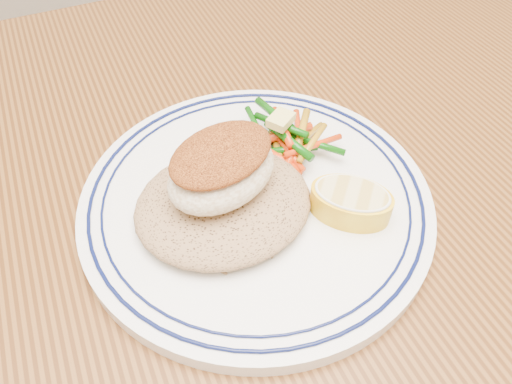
% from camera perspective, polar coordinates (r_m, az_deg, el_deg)
% --- Properties ---
extents(dining_table, '(1.50, 0.90, 0.75)m').
position_cam_1_polar(dining_table, '(0.50, -4.00, -12.28)').
color(dining_table, '#4B280F').
rests_on(dining_table, ground).
extents(plate, '(0.30, 0.30, 0.02)m').
position_cam_1_polar(plate, '(0.43, 0.00, -0.94)').
color(plate, white).
rests_on(plate, dining_table).
extents(rice_pilaf, '(0.15, 0.13, 0.03)m').
position_cam_1_polar(rice_pilaf, '(0.41, -3.76, -1.06)').
color(rice_pilaf, olive).
rests_on(rice_pilaf, plate).
extents(fish_fillet, '(0.11, 0.10, 0.05)m').
position_cam_1_polar(fish_fillet, '(0.39, -3.94, 2.78)').
color(fish_fillet, '#F9EBCE').
rests_on(fish_fillet, rice_pilaf).
extents(vegetable_pile, '(0.10, 0.10, 0.03)m').
position_cam_1_polar(vegetable_pile, '(0.46, 3.45, 6.08)').
color(vegetable_pile, '#0D4C09').
rests_on(vegetable_pile, plate).
extents(butter_pat, '(0.03, 0.03, 0.01)m').
position_cam_1_polar(butter_pat, '(0.45, 2.86, 8.25)').
color(butter_pat, '#EADB72').
rests_on(butter_pat, vegetable_pile).
extents(lemon_wedge, '(0.09, 0.09, 0.03)m').
position_cam_1_polar(lemon_wedge, '(0.41, 10.78, -1.06)').
color(lemon_wedge, yellow).
rests_on(lemon_wedge, plate).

